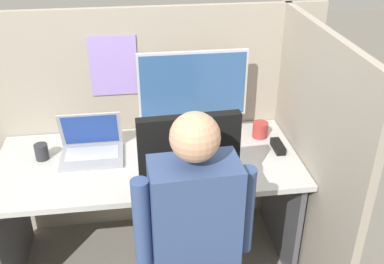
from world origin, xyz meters
name	(u,v)px	position (x,y,z in m)	size (l,w,h in m)	color
cubicle_panel_back	(145,124)	(0.00, 0.74, 0.71)	(2.11, 0.05, 1.42)	gray
cubicle_panel_right	(302,154)	(0.83, 0.29, 0.71)	(0.04, 1.36, 1.42)	gray
desk	(150,184)	(0.00, 0.36, 0.54)	(1.61, 0.72, 0.70)	#B7B7B2
paper_box	(193,132)	(0.27, 0.56, 0.74)	(0.28, 0.22, 0.07)	orange
monitor	(193,87)	(0.27, 0.57, 1.01)	(0.60, 0.17, 0.44)	#B2B2B7
laptop	(92,148)	(-0.30, 0.44, 0.75)	(0.33, 0.25, 0.25)	#99999E
mouse	(150,171)	(0.00, 0.22, 0.72)	(0.06, 0.05, 0.03)	black
stapler	(278,146)	(0.72, 0.36, 0.72)	(0.05, 0.14, 0.04)	black
carrot_toy	(165,179)	(0.07, 0.13, 0.72)	(0.05, 0.12, 0.05)	orange
office_chair	(192,246)	(0.16, -0.20, 0.59)	(0.52, 0.56, 1.16)	black
person	(196,243)	(0.15, -0.37, 0.76)	(0.48, 0.41, 1.30)	#282D4C
coffee_mug	(260,130)	(0.66, 0.52, 0.75)	(0.09, 0.09, 0.09)	#A3332D
pen_cup	(42,152)	(-0.56, 0.44, 0.74)	(0.07, 0.07, 0.09)	#28282D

